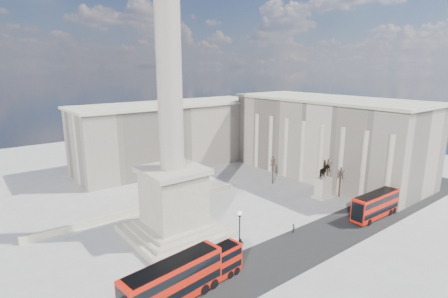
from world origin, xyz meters
TOP-DOWN VIEW (x-y plane):
  - ground at (0.00, 0.00)m, footprint 180.00×180.00m
  - asphalt_road at (5.00, -10.00)m, footprint 120.00×9.00m
  - nelsons_column at (0.00, 5.00)m, footprint 14.00×14.00m
  - balustrade_wall at (0.00, 16.00)m, footprint 40.00×0.60m
  - building_east at (45.00, 10.00)m, footprint 19.00×46.00m
  - building_northeast at (20.00, 40.00)m, footprint 51.00×17.00m
  - red_bus_a at (-8.32, -9.37)m, footprint 12.48×4.25m
  - red_bus_b at (-3.39, -8.93)m, footprint 10.07×3.43m
  - red_bus_c at (30.69, -11.03)m, footprint 11.04×2.75m
  - victorian_lamp at (3.72, -6.37)m, footprint 0.57×0.57m
  - equestrian_statue at (31.50, 0.56)m, footprint 3.72×2.79m
  - bare_tree_near at (34.38, 1.82)m, footprint 1.73×1.73m
  - bare_tree_mid at (34.35, -1.38)m, footprint 1.70×1.70m
  - bare_tree_far at (29.50, 12.60)m, footprint 1.65×1.65m
  - pedestrian_walking at (14.73, -6.50)m, footprint 0.70×0.58m
  - pedestrian_standing at (32.70, -6.50)m, footprint 1.03×0.85m
  - pedestrian_crossing at (5.14, -4.99)m, footprint 0.81×1.03m

SIDE VIEW (x-z plane):
  - ground at x=0.00m, z-range 0.00..0.00m
  - asphalt_road at x=5.00m, z-range 0.00..0.01m
  - balustrade_wall at x=0.00m, z-range 0.00..1.10m
  - pedestrian_crossing at x=5.14m, z-range 0.00..1.63m
  - pedestrian_walking at x=14.73m, z-range 0.00..1.66m
  - pedestrian_standing at x=32.70m, z-range 0.00..1.94m
  - red_bus_b at x=-3.39m, z-range 0.10..4.10m
  - red_bus_c at x=30.69m, z-range 0.11..4.57m
  - red_bus_a at x=-8.32m, z-range 0.12..5.08m
  - equestrian_statue at x=31.50m, z-range -1.22..6.61m
  - victorian_lamp at x=3.72m, z-range 0.59..7.28m
  - bare_tree_mid at x=34.35m, z-range 1.86..8.32m
  - bare_tree_far at x=29.50m, z-range 1.94..8.66m
  - bare_tree_near at x=34.38m, z-range 2.18..9.74m
  - building_northeast at x=20.00m, z-range 0.02..16.62m
  - building_east at x=45.00m, z-range 0.02..18.62m
  - nelsons_column at x=0.00m, z-range -12.01..37.84m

